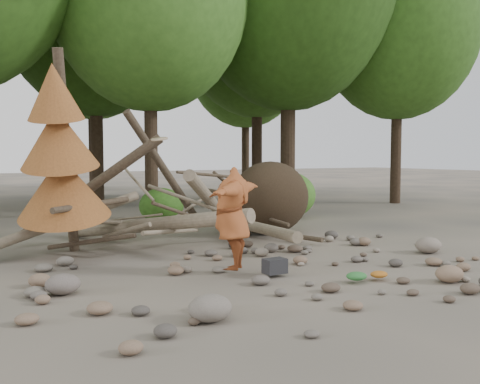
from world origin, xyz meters
TOP-DOWN VIEW (x-y plane):
  - ground at (0.00, 0.00)m, footprint 120.00×120.00m
  - deadfall_pile at (2.02, 4.24)m, footprint 8.55×5.24m
  - dead_conifer at (-3.12, 3.37)m, footprint 2.06×2.16m
  - bush_mid at (0.80, 7.80)m, footprint 1.40×1.40m
  - bush_right at (5.00, 7.00)m, footprint 2.00×2.00m
  - frisbee_thrower at (-0.71, 0.47)m, footprint 2.45×2.00m
  - backpack at (-0.18, -0.13)m, footprint 0.40×0.27m
  - cloth_green at (0.76, -1.21)m, footprint 0.37×0.31m
  - cloth_orange at (1.22, -1.26)m, footprint 0.32×0.26m
  - boulder_front_left at (-2.31, -1.83)m, footprint 0.58×0.53m
  - boulder_front_right at (2.16, -1.95)m, footprint 0.49×0.44m
  - boulder_mid_right at (4.01, 0.10)m, footprint 0.59×0.53m
  - boulder_mid_left at (-3.69, 0.49)m, footprint 0.54×0.48m

SIDE VIEW (x-z plane):
  - ground at x=0.00m, z-range 0.00..0.00m
  - cloth_orange at x=1.22m, z-range 0.00..0.12m
  - cloth_green at x=0.76m, z-range 0.00..0.14m
  - backpack at x=-0.18m, z-range 0.00..0.26m
  - boulder_front_right at x=2.16m, z-range 0.00..0.29m
  - boulder_mid_left at x=-3.69m, z-range 0.00..0.32m
  - boulder_front_left at x=-2.31m, z-range 0.00..0.35m
  - boulder_mid_right at x=4.01m, z-range 0.00..0.35m
  - bush_mid at x=0.80m, z-range 0.00..1.12m
  - bush_right at x=5.00m, z-range 0.00..1.60m
  - deadfall_pile at x=2.02m, z-range -0.70..2.60m
  - frisbee_thrower at x=-0.71m, z-range -0.19..2.22m
  - dead_conifer at x=-3.12m, z-range -0.06..4.29m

